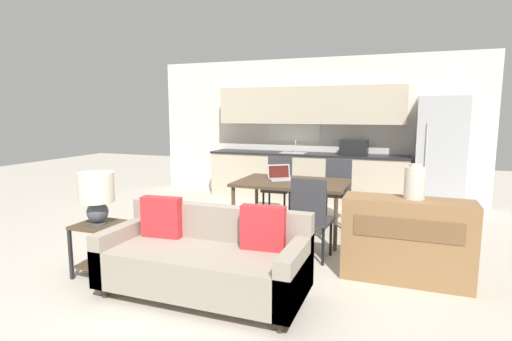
{
  "coord_description": "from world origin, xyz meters",
  "views": [
    {
      "loc": [
        1.75,
        -3.1,
        1.67
      ],
      "look_at": [
        0.03,
        1.5,
        0.95
      ],
      "focal_mm": 28.0,
      "sensor_mm": 36.0,
      "label": 1
    }
  ],
  "objects_px": {
    "refrigerator": "(440,155)",
    "table_lamp": "(96,193)",
    "side_table": "(100,241)",
    "dining_chair_far_left": "(278,184)",
    "dining_chair_far_right": "(337,188)",
    "dining_table": "(292,186)",
    "credenza": "(406,240)",
    "vase": "(415,182)",
    "laptop": "(280,176)",
    "dining_chair_near_right": "(311,215)",
    "couch": "(206,259)"
  },
  "relations": [
    {
      "from": "dining_table",
      "to": "dining_chair_far_right",
      "type": "bearing_deg",
      "value": 61.79
    },
    {
      "from": "dining_table",
      "to": "couch",
      "type": "relative_size",
      "value": 0.79
    },
    {
      "from": "side_table",
      "to": "table_lamp",
      "type": "distance_m",
      "value": 0.51
    },
    {
      "from": "laptop",
      "to": "side_table",
      "type": "bearing_deg",
      "value": -154.65
    },
    {
      "from": "table_lamp",
      "to": "laptop",
      "type": "distance_m",
      "value": 2.48
    },
    {
      "from": "couch",
      "to": "side_table",
      "type": "height_order",
      "value": "couch"
    },
    {
      "from": "dining_table",
      "to": "dining_chair_far_left",
      "type": "distance_m",
      "value": 1.02
    },
    {
      "from": "dining_table",
      "to": "dining_chair_far_left",
      "type": "height_order",
      "value": "dining_chair_far_left"
    },
    {
      "from": "couch",
      "to": "dining_chair_far_left",
      "type": "bearing_deg",
      "value": 94.39
    },
    {
      "from": "dining_chair_far_right",
      "to": "dining_chair_far_left",
      "type": "distance_m",
      "value": 0.94
    },
    {
      "from": "dining_chair_far_right",
      "to": "refrigerator",
      "type": "bearing_deg",
      "value": 41.97
    },
    {
      "from": "dining_chair_far_right",
      "to": "dining_chair_far_left",
      "type": "bearing_deg",
      "value": 179.86
    },
    {
      "from": "vase",
      "to": "laptop",
      "type": "distance_m",
      "value": 2.06
    },
    {
      "from": "side_table",
      "to": "dining_chair_near_right",
      "type": "height_order",
      "value": "dining_chair_near_right"
    },
    {
      "from": "side_table",
      "to": "refrigerator",
      "type": "bearing_deg",
      "value": 50.7
    },
    {
      "from": "side_table",
      "to": "dining_chair_far_left",
      "type": "distance_m",
      "value": 3.07
    },
    {
      "from": "refrigerator",
      "to": "credenza",
      "type": "relative_size",
      "value": 1.57
    },
    {
      "from": "side_table",
      "to": "vase",
      "type": "distance_m",
      "value": 3.21
    },
    {
      "from": "dining_chair_far_left",
      "to": "refrigerator",
      "type": "bearing_deg",
      "value": 25.33
    },
    {
      "from": "refrigerator",
      "to": "side_table",
      "type": "distance_m",
      "value": 5.45
    },
    {
      "from": "couch",
      "to": "dining_chair_far_left",
      "type": "relative_size",
      "value": 1.95
    },
    {
      "from": "dining_table",
      "to": "dining_chair_far_left",
      "type": "relative_size",
      "value": 1.53
    },
    {
      "from": "side_table",
      "to": "dining_chair_near_right",
      "type": "relative_size",
      "value": 0.57
    },
    {
      "from": "refrigerator",
      "to": "table_lamp",
      "type": "distance_m",
      "value": 5.43
    },
    {
      "from": "side_table",
      "to": "table_lamp",
      "type": "bearing_deg",
      "value": -67.69
    },
    {
      "from": "refrigerator",
      "to": "vase",
      "type": "xyz_separation_m",
      "value": [
        -0.44,
        -3.2,
        0.03
      ]
    },
    {
      "from": "laptop",
      "to": "dining_chair_far_right",
      "type": "bearing_deg",
      "value": 15.65
    },
    {
      "from": "table_lamp",
      "to": "vase",
      "type": "xyz_separation_m",
      "value": [
        2.98,
        1.02,
        0.12
      ]
    },
    {
      "from": "table_lamp",
      "to": "dining_chair_far_left",
      "type": "height_order",
      "value": "table_lamp"
    },
    {
      "from": "dining_table",
      "to": "credenza",
      "type": "xyz_separation_m",
      "value": [
        1.47,
        -1.06,
        -0.27
      ]
    },
    {
      "from": "couch",
      "to": "vase",
      "type": "bearing_deg",
      "value": 29.5
    },
    {
      "from": "vase",
      "to": "dining_chair_far_left",
      "type": "bearing_deg",
      "value": 136.23
    },
    {
      "from": "dining_table",
      "to": "credenza",
      "type": "bearing_deg",
      "value": -35.7
    },
    {
      "from": "laptop",
      "to": "dining_chair_near_right",
      "type": "bearing_deg",
      "value": -88.91
    },
    {
      "from": "table_lamp",
      "to": "dining_chair_near_right",
      "type": "height_order",
      "value": "table_lamp"
    },
    {
      "from": "vase",
      "to": "dining_chair_far_right",
      "type": "distance_m",
      "value": 2.21
    },
    {
      "from": "dining_table",
      "to": "dining_chair_far_right",
      "type": "height_order",
      "value": "dining_chair_far_right"
    },
    {
      "from": "couch",
      "to": "dining_table",
      "type": "bearing_deg",
      "value": 82.95
    },
    {
      "from": "refrigerator",
      "to": "couch",
      "type": "relative_size",
      "value": 1.04
    },
    {
      "from": "vase",
      "to": "dining_table",
      "type": "bearing_deg",
      "value": 146.18
    },
    {
      "from": "side_table",
      "to": "laptop",
      "type": "distance_m",
      "value": 2.5
    },
    {
      "from": "couch",
      "to": "vase",
      "type": "xyz_separation_m",
      "value": [
        1.77,
        1.0,
        0.66
      ]
    },
    {
      "from": "side_table",
      "to": "table_lamp",
      "type": "xyz_separation_m",
      "value": [
        0.01,
        -0.03,
        0.51
      ]
    },
    {
      "from": "table_lamp",
      "to": "dining_chair_far_right",
      "type": "bearing_deg",
      "value": 56.47
    },
    {
      "from": "refrigerator",
      "to": "vase",
      "type": "height_order",
      "value": "refrigerator"
    },
    {
      "from": "couch",
      "to": "table_lamp",
      "type": "height_order",
      "value": "table_lamp"
    },
    {
      "from": "refrigerator",
      "to": "laptop",
      "type": "height_order",
      "value": "refrigerator"
    },
    {
      "from": "table_lamp",
      "to": "dining_chair_far_right",
      "type": "xyz_separation_m",
      "value": [
        1.93,
        2.91,
        -0.34
      ]
    },
    {
      "from": "credenza",
      "to": "dining_chair_near_right",
      "type": "height_order",
      "value": "dining_chair_near_right"
    },
    {
      "from": "table_lamp",
      "to": "credenza",
      "type": "relative_size",
      "value": 0.43
    }
  ]
}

